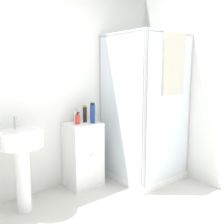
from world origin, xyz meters
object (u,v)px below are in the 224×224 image
at_px(shampoo_bottle_tall_black, 85,114).
at_px(shampoo_bottle_blue, 93,113).
at_px(lotion_bottle_white, 77,116).
at_px(soap_dispenser, 77,119).
at_px(sink, 21,153).

xyz_separation_m(shampoo_bottle_tall_black, shampoo_bottle_blue, (0.04, -0.10, 0.02)).
xyz_separation_m(shampoo_bottle_tall_black, lotion_bottle_white, (-0.08, 0.06, -0.03)).
distance_m(shampoo_bottle_blue, lotion_bottle_white, 0.21).
bearing_deg(shampoo_bottle_blue, soap_dispenser, 162.93).
distance_m(soap_dispenser, shampoo_bottle_blue, 0.20).
distance_m(sink, shampoo_bottle_tall_black, 0.94).
height_order(sink, shampoo_bottle_blue, shampoo_bottle_blue).
relative_size(shampoo_bottle_tall_black, lotion_bottle_white, 1.25).
xyz_separation_m(sink, lotion_bottle_white, (0.80, 0.24, 0.25)).
bearing_deg(lotion_bottle_white, shampoo_bottle_blue, -52.40).
xyz_separation_m(shampoo_bottle_blue, lotion_bottle_white, (-0.13, 0.17, -0.05)).
relative_size(shampoo_bottle_tall_black, shampoo_bottle_blue, 0.86).
height_order(sink, shampoo_bottle_tall_black, shampoo_bottle_tall_black).
relative_size(soap_dispenser, shampoo_bottle_blue, 0.60).
height_order(sink, soap_dispenser, sink).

